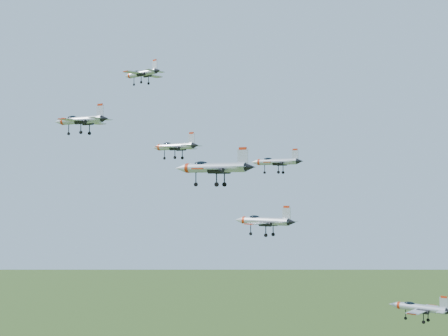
% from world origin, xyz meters
% --- Properties ---
extents(jet_lead, '(11.28, 9.61, 3.07)m').
position_xyz_m(jet_lead, '(-13.06, 11.87, 158.09)').
color(jet_lead, '#B6BAC4').
extents(jet_left_high, '(11.81, 9.96, 3.18)m').
position_xyz_m(jet_left_high, '(-0.29, 3.45, 141.65)').
color(jet_left_high, '#B6BAC4').
extents(jet_right_high, '(11.37, 9.41, 3.04)m').
position_xyz_m(jet_right_high, '(-4.94, -19.31, 144.72)').
color(jet_right_high, '#B6BAC4').
extents(jet_left_low, '(10.80, 8.99, 2.89)m').
position_xyz_m(jet_left_low, '(18.81, 7.70, 138.57)').
color(jet_left_low, '#B6BAC4').
extents(jet_right_low, '(14.05, 11.60, 3.76)m').
position_xyz_m(jet_right_low, '(16.73, -14.76, 136.90)').
color(jet_right_low, '#B6BAC4').
extents(jet_trail, '(12.65, 10.67, 3.41)m').
position_xyz_m(jet_trail, '(19.28, 0.20, 128.03)').
color(jet_trail, '#B6BAC4').
extents(jet_extra, '(11.46, 9.70, 3.10)m').
position_xyz_m(jet_extra, '(43.71, 11.28, 113.10)').
color(jet_extra, '#B6BAC4').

